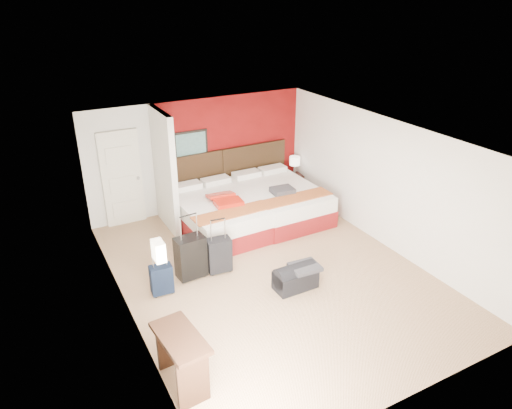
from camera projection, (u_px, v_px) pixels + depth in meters
ground at (271, 273)px, 8.48m from camera, size 6.50×6.50×0.00m
room_walls at (164, 196)px, 8.48m from camera, size 5.02×6.52×2.50m
red_accent_panel at (230, 150)px, 10.85m from camera, size 3.50×0.04×2.50m
partition_wall at (165, 171)px, 9.61m from camera, size 0.12×1.20×2.50m
entry_door at (122, 179)px, 9.85m from camera, size 0.82×0.06×2.05m
bed_left at (219, 215)px, 9.85m from camera, size 1.65×2.29×0.67m
bed_right at (279, 201)px, 10.49m from camera, size 1.60×2.26×0.67m
red_suitcase_open at (224, 199)px, 9.66m from camera, size 0.62×0.80×0.09m
jacket_bundle at (282, 190)px, 10.04m from camera, size 0.49×0.40×0.11m
nightstand at (294, 184)px, 11.59m from camera, size 0.40×0.40×0.51m
table_lamp at (295, 166)px, 11.39m from camera, size 0.32×0.32×0.46m
suitcase_black at (191, 258)px, 8.21m from camera, size 0.53×0.36×0.75m
suitcase_charcoal at (219, 256)px, 8.40m from camera, size 0.44×0.30×0.62m
suitcase_navy at (162, 281)px, 7.82m from camera, size 0.37×0.24×0.50m
duffel_bag at (295, 279)px, 7.99m from camera, size 0.72×0.39×0.36m
jacket_draped at (305, 267)px, 7.93m from camera, size 0.51×0.44×0.06m
desk at (182, 360)px, 5.98m from camera, size 0.54×0.96×0.77m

